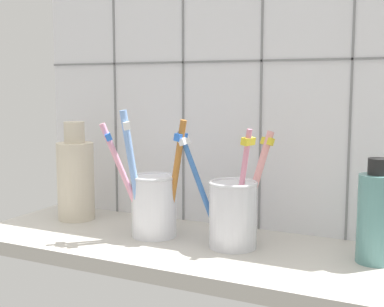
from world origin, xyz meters
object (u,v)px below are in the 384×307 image
(toothbrush_cup_left, at_px, (153,201))
(soap_bottle, at_px, (376,216))
(toothbrush_cup_right, at_px, (233,210))
(ceramic_vase, at_px, (76,177))

(toothbrush_cup_left, bearing_deg, soap_bottle, 4.00)
(toothbrush_cup_left, relative_size, soap_bottle, 1.42)
(toothbrush_cup_left, distance_m, toothbrush_cup_right, 0.12)
(toothbrush_cup_right, xyz_separation_m, ceramic_vase, (-0.28, 0.03, 0.02))
(toothbrush_cup_right, bearing_deg, ceramic_vase, 174.36)
(ceramic_vase, distance_m, soap_bottle, 0.46)
(toothbrush_cup_right, height_order, soap_bottle, toothbrush_cup_right)
(toothbrush_cup_right, distance_m, soap_bottle, 0.18)
(toothbrush_cup_left, distance_m, ceramic_vase, 0.17)
(toothbrush_cup_right, relative_size, soap_bottle, 1.25)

